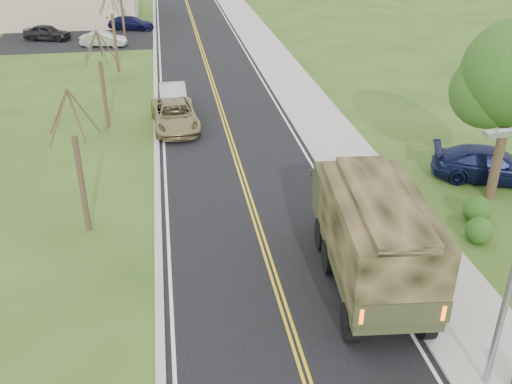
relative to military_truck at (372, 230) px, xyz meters
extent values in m
cube|color=black|center=(-3.18, 35.47, -2.29)|extent=(8.00, 120.00, 0.01)
cube|color=#9E998E|center=(0.97, 35.47, -2.23)|extent=(0.30, 120.00, 0.12)
cube|color=#9E998E|center=(2.72, 35.47, -2.24)|extent=(3.20, 120.00, 0.10)
cube|color=#9E998E|center=(-7.33, 35.47, -2.24)|extent=(0.30, 120.00, 0.10)
cube|color=gray|center=(0.52, -5.03, 5.46)|extent=(0.50, 0.22, 0.12)
cylinder|color=#38281C|center=(7.82, 5.47, 0.23)|extent=(0.44, 0.44, 5.04)
sphere|color=#224814|center=(7.02, 5.97, 2.66)|extent=(3.24, 3.24, 3.24)
cylinder|color=#38281C|center=(-10.18, 5.47, -0.19)|extent=(0.24, 0.24, 4.20)
cylinder|color=#38281C|center=(-9.70, 5.59, 2.83)|extent=(1.01, 0.33, 1.90)
cylinder|color=#38281C|center=(-10.14, 6.08, 2.76)|extent=(0.13, 1.29, 1.74)
cylinder|color=#38281C|center=(-10.64, 5.64, 2.83)|extent=(0.98, 0.43, 1.90)
cylinder|color=#38281C|center=(-10.56, 4.99, 2.76)|extent=(0.79, 1.05, 1.77)
cylinder|color=#38281C|center=(-9.91, 5.05, 2.83)|extent=(0.58, 0.90, 1.90)
cylinder|color=#38281C|center=(-10.18, 17.47, -0.31)|extent=(0.24, 0.24, 3.96)
cylinder|color=#38281C|center=(-9.73, 17.59, 2.54)|extent=(0.96, 0.32, 1.79)
cylinder|color=#38281C|center=(-10.15, 18.05, 2.47)|extent=(0.12, 1.22, 1.65)
cylinder|color=#38281C|center=(-10.61, 17.63, 2.54)|extent=(0.93, 0.41, 1.79)
cylinder|color=#38281C|center=(-10.54, 17.01, 2.47)|extent=(0.75, 0.99, 1.67)
cylinder|color=#38281C|center=(-9.92, 17.08, 2.54)|extent=(0.55, 0.85, 1.80)
cylinder|color=#38281C|center=(-10.18, 29.47, -0.07)|extent=(0.24, 0.24, 4.44)
cylinder|color=#38281C|center=(-9.67, 29.60, 3.13)|extent=(1.07, 0.35, 2.00)
cylinder|color=#38281C|center=(-10.14, 30.12, 3.04)|extent=(0.13, 1.36, 1.84)
cylinder|color=#38281C|center=(-10.66, 29.65, 3.13)|extent=(1.03, 0.46, 2.00)
cylinder|color=#38281C|center=(-10.59, 28.96, 3.04)|extent=(0.83, 1.10, 1.87)
cylinder|color=#38281C|center=(-9.89, 29.03, 3.13)|extent=(0.61, 0.95, 2.01)
cylinder|color=#38281C|center=(-10.18, 41.47, -0.25)|extent=(0.24, 0.24, 4.08)
cube|color=tan|center=(-19.18, 51.47, -0.19)|extent=(20.00, 12.00, 4.20)
cube|color=black|center=(-13.18, 41.47, -2.28)|extent=(18.00, 10.00, 0.02)
cylinder|color=black|center=(-1.44, -2.58, -1.67)|extent=(0.51, 1.28, 1.25)
cylinder|color=black|center=(0.93, -2.81, -1.67)|extent=(0.51, 1.28, 1.25)
cylinder|color=black|center=(-1.10, 1.04, -1.67)|extent=(0.51, 1.28, 1.25)
cylinder|color=black|center=(1.28, 0.81, -1.67)|extent=(0.51, 1.28, 1.25)
cylinder|color=black|center=(-0.95, 2.62, -1.67)|extent=(0.51, 1.28, 1.25)
cylinder|color=black|center=(1.43, 2.40, -1.67)|extent=(0.51, 1.28, 1.25)
cube|color=#31371E|center=(0.02, 0.25, -1.10)|extent=(3.47, 8.18, 0.40)
cube|color=#31371E|center=(0.30, 3.13, -0.14)|extent=(2.92, 2.41, 1.59)
cube|color=black|center=(0.40, 4.15, 0.09)|extent=(2.50, 0.33, 0.80)
cube|color=#31371E|center=(-0.07, -0.71, -0.82)|extent=(3.40, 6.27, 0.17)
cube|color=black|center=(-0.07, -0.71, 0.38)|extent=(3.40, 6.27, 2.27)
cube|color=black|center=(-0.07, -0.71, 1.57)|extent=(2.38, 6.17, 0.28)
cube|color=#31371E|center=(-0.35, -3.71, -0.53)|extent=(2.84, 0.41, 0.74)
cube|color=#FF590C|center=(-1.55, -3.67, -0.53)|extent=(0.12, 0.06, 0.51)
cube|color=#FF590C|center=(0.83, -3.89, -0.53)|extent=(0.12, 0.06, 0.51)
imported|color=#8D7D4F|center=(-6.18, 16.62, -1.52)|extent=(2.92, 5.75, 1.56)
imported|color=#ABAAAF|center=(-6.18, 19.92, -1.51)|extent=(1.73, 4.81, 1.58)
imported|color=#0F1537|center=(8.69, 7.15, -1.49)|extent=(5.99, 4.17, 1.61)
imported|color=black|center=(-17.37, 41.68, -1.55)|extent=(4.66, 2.90, 1.48)
imported|color=silver|center=(-11.92, 38.33, -1.62)|extent=(4.28, 2.16, 1.35)
imported|color=#0E0F34|center=(-9.70, 45.47, -1.60)|extent=(5.16, 3.45, 1.39)
camera|label=1|loc=(-6.53, -15.71, 10.13)|focal=40.00mm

